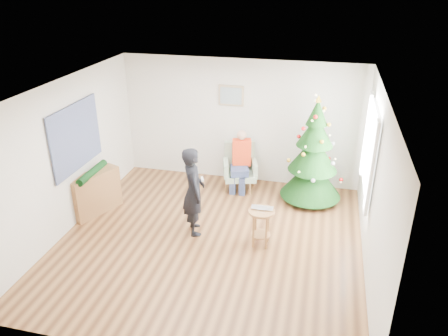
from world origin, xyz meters
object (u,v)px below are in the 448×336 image
(standing_man, at_px, (194,191))
(console, at_px, (95,193))
(stool, at_px, (261,227))
(armchair, at_px, (240,172))
(christmas_tree, at_px, (313,155))

(standing_man, height_order, console, standing_man)
(standing_man, bearing_deg, stool, -120.80)
(stool, distance_m, armchair, 2.10)
(stool, distance_m, console, 3.19)
(christmas_tree, xyz_separation_m, console, (-3.88, -1.43, -0.56))
(christmas_tree, height_order, standing_man, christmas_tree)
(standing_man, distance_m, console, 2.04)
(standing_man, xyz_separation_m, console, (-1.99, 0.20, -0.38))
(stool, height_order, standing_man, standing_man)
(standing_man, bearing_deg, console, 59.80)
(armchair, bearing_deg, stool, -84.45)
(stool, xyz_separation_m, armchair, (-0.76, 1.96, 0.01))
(armchair, relative_size, console, 0.95)
(christmas_tree, relative_size, console, 2.13)
(christmas_tree, distance_m, armchair, 1.60)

